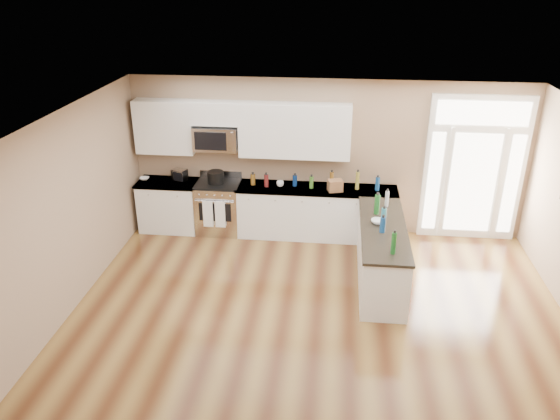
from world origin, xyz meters
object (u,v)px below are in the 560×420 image
(stockpot, at_px, (216,177))
(toaster_oven, at_px, (180,175))
(kitchen_range, at_px, (219,207))
(peninsula_cabinet, at_px, (381,256))

(stockpot, distance_m, toaster_oven, 0.69)
(kitchen_range, relative_size, toaster_oven, 4.40)
(peninsula_cabinet, distance_m, kitchen_range, 3.21)
(stockpot, bearing_deg, toaster_oven, 173.00)
(kitchen_range, distance_m, toaster_oven, 0.93)
(toaster_oven, bearing_deg, kitchen_range, 12.21)
(peninsula_cabinet, xyz_separation_m, toaster_oven, (-3.59, 1.55, 0.61))
(stockpot, bearing_deg, kitchen_range, -28.17)
(peninsula_cabinet, distance_m, toaster_oven, 3.96)
(peninsula_cabinet, bearing_deg, stockpot, 153.15)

